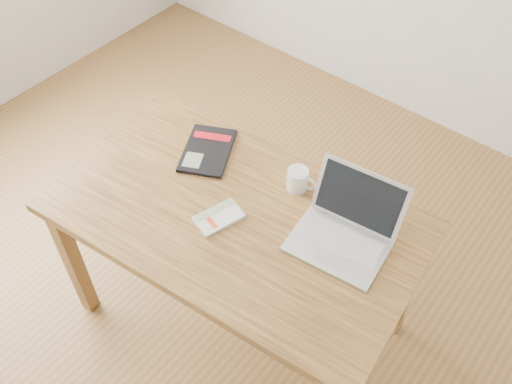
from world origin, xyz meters
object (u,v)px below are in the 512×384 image
Objects in this scene: white_guidebook at (219,217)px; coffee_mug at (298,179)px; desk at (236,228)px; laptop at (345,229)px; black_guidebook at (207,150)px.

white_guidebook is 0.33m from coffee_mug.
desk is 3.94× the size of laptop.
desk is 12.08× the size of coffee_mug.
laptop reaches higher than coffee_mug.
laptop reaches higher than white_guidebook.
desk is 4.39× the size of black_guidebook.
white_guidebook is 0.53× the size of laptop.
coffee_mug is (0.40, 0.07, 0.04)m from black_guidebook.
black_guidebook is 0.41m from coffee_mug.
black_guidebook is 0.90× the size of laptop.
coffee_mug is (0.10, 0.25, 0.14)m from desk.
laptop is 0.28m from coffee_mug.
coffee_mug is at bearing 61.10° from desk.
white_guidebook is at bearing -124.01° from coffee_mug.
desk is 0.43m from laptop.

